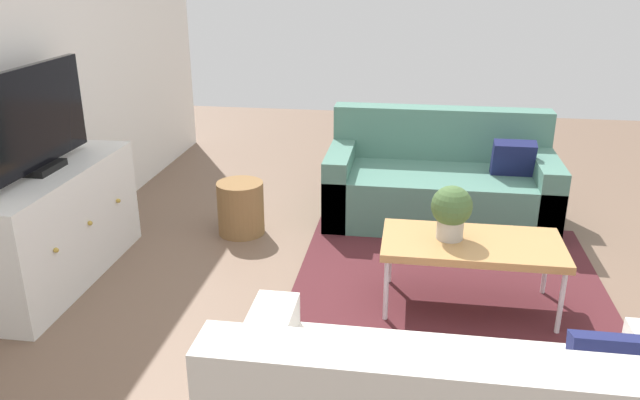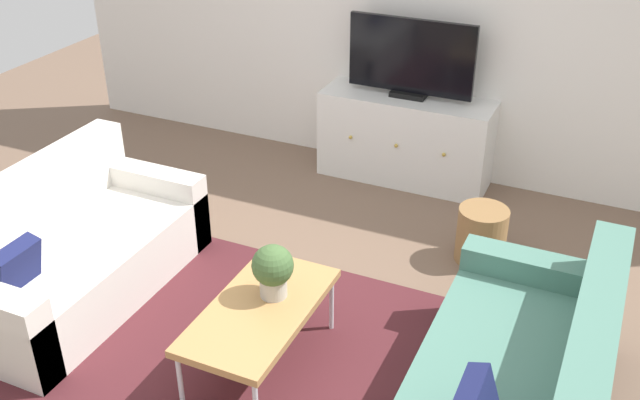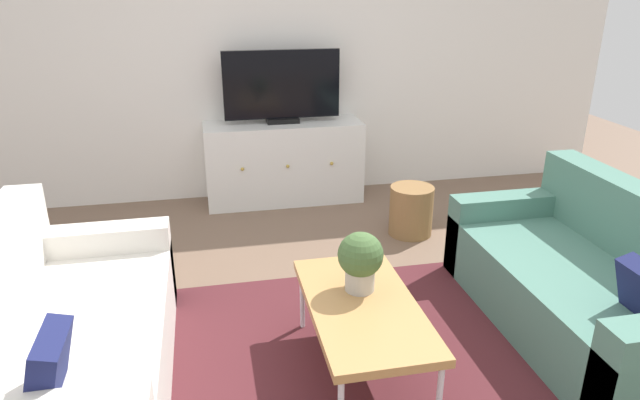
% 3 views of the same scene
% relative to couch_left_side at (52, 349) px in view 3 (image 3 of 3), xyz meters
% --- Properties ---
extents(ground_plane, '(10.00, 10.00, 0.00)m').
position_rel_couch_left_side_xyz_m(ground_plane, '(1.44, 0.10, -0.27)').
color(ground_plane, brown).
extents(wall_back, '(6.40, 0.12, 2.70)m').
position_rel_couch_left_side_xyz_m(wall_back, '(1.44, 2.65, 1.08)').
color(wall_back, white).
rests_on(wall_back, ground_plane).
extents(area_rug, '(2.50, 1.90, 0.01)m').
position_rel_couch_left_side_xyz_m(area_rug, '(1.44, -0.05, -0.26)').
color(area_rug, '#4C1E23').
rests_on(area_rug, ground_plane).
extents(couch_left_side, '(0.88, 1.69, 0.81)m').
position_rel_couch_left_side_xyz_m(couch_left_side, '(0.00, 0.00, 0.00)').
color(couch_left_side, silver).
rests_on(couch_left_side, ground_plane).
extents(couch_right_side, '(0.88, 1.69, 0.81)m').
position_rel_couch_left_side_xyz_m(couch_right_side, '(2.87, 0.00, 0.00)').
color(couch_right_side, '#4C7A6B').
rests_on(couch_right_side, ground_plane).
extents(coffee_table, '(0.52, 1.01, 0.42)m').
position_rel_couch_left_side_xyz_m(coffee_table, '(1.47, -0.14, 0.12)').
color(coffee_table, '#B7844C').
rests_on(coffee_table, ground_plane).
extents(potted_plant, '(0.23, 0.23, 0.31)m').
position_rel_couch_left_side_xyz_m(potted_plant, '(1.49, -0.01, 0.33)').
color(potted_plant, '#B7B2A8').
rests_on(potted_plant, coffee_table).
extents(tv_console, '(1.38, 0.47, 0.72)m').
position_rel_couch_left_side_xyz_m(tv_console, '(1.45, 2.37, 0.09)').
color(tv_console, white).
rests_on(tv_console, ground_plane).
extents(flat_screen_tv, '(1.00, 0.16, 0.62)m').
position_rel_couch_left_side_xyz_m(flat_screen_tv, '(1.45, 2.39, 0.76)').
color(flat_screen_tv, black).
rests_on(flat_screen_tv, tv_console).
extents(wicker_basket, '(0.34, 0.34, 0.39)m').
position_rel_couch_left_side_xyz_m(wicker_basket, '(2.32, 1.44, -0.07)').
color(wicker_basket, olive).
rests_on(wicker_basket, ground_plane).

